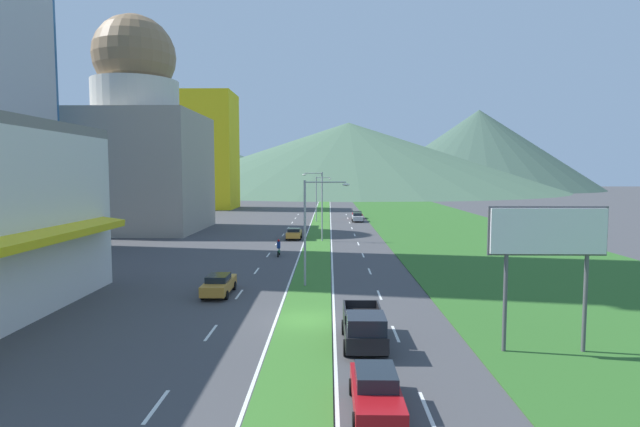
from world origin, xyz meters
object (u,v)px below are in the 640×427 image
Objects in this scene: car_0 at (357,217)px; pickup_truck_0 at (364,328)px; street_lamp_mid at (320,202)px; street_lamp_far at (318,196)px; car_2 at (219,284)px; street_lamp_near at (311,224)px; car_3 at (294,233)px; billboard_roadside at (548,239)px; car_4 at (376,391)px; motorcycle_rider at (279,249)px; car_1 at (357,215)px.

pickup_truck_0 is (-3.35, -65.81, 0.18)m from car_0.
street_lamp_mid is 39.82m from pickup_truck_0.
pickup_truck_0 is (2.96, -39.49, -4.14)m from street_lamp_mid.
street_lamp_far is 1.70× the size of car_2.
street_lamp_far is at bearing 90.61° from street_lamp_near.
street_lamp_mid reaches higher than car_3.
street_lamp_near is 18.72m from billboard_roadside.
car_4 reaches higher than car_3.
car_0 is at bearing -15.42° from motorcycle_rider.
billboard_roadside is 33.01m from motorcycle_rider.
car_4 is 2.28× the size of motorcycle_rider.
street_lamp_near reaches higher than billboard_roadside.
street_lamp_far reaches higher than pickup_truck_0.
car_4 is 35.45m from motorcycle_rider.
street_lamp_mid is (0.24, 25.83, 0.25)m from street_lamp_near.
street_lamp_near is at bearing -171.27° from car_4.
street_lamp_near is 1.02× the size of street_lamp_far.
billboard_roadside reaches higher than car_2.
motorcycle_rider is (-7.09, 34.74, -0.03)m from car_4.
car_2 is (-18.57, 11.50, -4.85)m from billboard_roadside.
street_lamp_far is 24.21m from car_3.
car_0 is at bearing -13.43° from car_2.
street_lamp_far is at bearing 100.74° from billboard_roadside.
motorcycle_rider is (-0.67, -13.87, -0.01)m from car_3.
car_1 is at bearing 78.40° from street_lamp_mid.
car_4 reaches higher than car_2.
pickup_truck_0 is at bearing -2.92° from car_0.
motorcycle_rider is at bearing 177.24° from car_3.
street_lamp_near is 51.74m from street_lamp_far.
billboard_roadside reaches higher than car_4.
car_3 is 0.82× the size of pickup_truck_0.
billboard_roadside reaches higher than car_1.
car_1 is 0.94× the size of car_4.
car_1 is at bearing 176.94° from car_0.
car_0 reaches higher than car_1.
billboard_roadside is 11.85m from car_4.
car_1 is 45.35m from motorcycle_rider.
car_2 is at bearing -12.43° from car_1.
pickup_truck_0 reaches higher than motorcycle_rider.
car_4 is at bearing -81.27° from street_lamp_near.
street_lamp_near is 1.87× the size of car_3.
car_3 is at bearing -18.57° from car_1.
motorcycle_rider is at bearing -95.14° from street_lamp_far.
street_lamp_far reaches higher than motorcycle_rider.
car_2 is at bearing -13.43° from car_0.
motorcycle_rider is at bearing -13.79° from car_1.
car_4 is 6.94m from pickup_truck_0.
car_0 is 26.06m from car_3.
billboard_roadside is at bearing 4.67° from car_0.
car_2 reaches higher than car_3.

